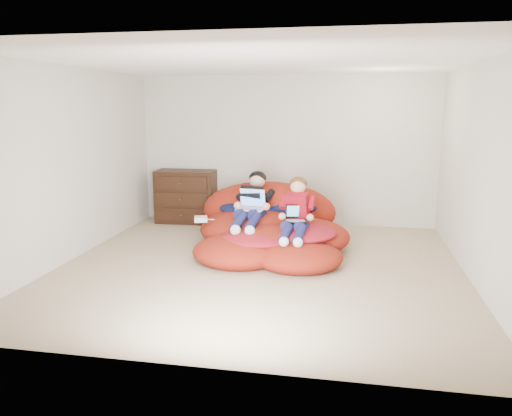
{
  "coord_description": "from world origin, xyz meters",
  "views": [
    {
      "loc": [
        1.06,
        -5.91,
        2.0
      ],
      "look_at": [
        -0.1,
        0.29,
        0.7
      ],
      "focal_mm": 35.0,
      "sensor_mm": 36.0,
      "label": 1
    }
  ],
  "objects": [
    {
      "name": "room_shell",
      "position": [
        0.0,
        0.0,
        0.22
      ],
      "size": [
        5.1,
        5.1,
        2.77
      ],
      "color": "tan",
      "rests_on": "ground"
    },
    {
      "name": "dresser",
      "position": [
        -1.7,
        2.23,
        0.45
      ],
      "size": [
        1.02,
        0.58,
        0.91
      ],
      "color": "black",
      "rests_on": "ground"
    },
    {
      "name": "beanbag_pile",
      "position": [
        -0.02,
        0.93,
        0.27
      ],
      "size": [
        2.29,
        2.39,
        0.93
      ],
      "color": "maroon",
      "rests_on": "ground"
    },
    {
      "name": "cream_pillow",
      "position": [
        -0.47,
        1.76,
        0.62
      ],
      "size": [
        0.41,
        0.26,
        0.26
      ],
      "primitive_type": "ellipsoid",
      "color": "white",
      "rests_on": "beanbag_pile"
    },
    {
      "name": "older_boy",
      "position": [
        -0.26,
        0.94,
        0.67
      ],
      "size": [
        0.43,
        1.27,
        0.7
      ],
      "color": "black",
      "rests_on": "beanbag_pile"
    },
    {
      "name": "younger_boy",
      "position": [
        0.4,
        0.53,
        0.65
      ],
      "size": [
        0.37,
        0.97,
        0.76
      ],
      "color": "#A50E1D",
      "rests_on": "beanbag_pile"
    },
    {
      "name": "laptop_white",
      "position": [
        -0.26,
        0.81,
        0.64
      ],
      "size": [
        0.4,
        0.36,
        0.27
      ],
      "color": "white",
      "rests_on": "older_boy"
    },
    {
      "name": "laptop_black",
      "position": [
        0.4,
        0.5,
        0.56
      ],
      "size": [
        0.32,
        0.33,
        0.21
      ],
      "color": "black",
      "rests_on": "younger_boy"
    },
    {
      "name": "power_adapter",
      "position": [
        -0.97,
        0.72,
        0.42
      ],
      "size": [
        0.22,
        0.22,
        0.07
      ],
      "primitive_type": "cube",
      "rotation": [
        0.0,
        0.0,
        0.28
      ],
      "color": "white",
      "rests_on": "beanbag_pile"
    }
  ]
}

